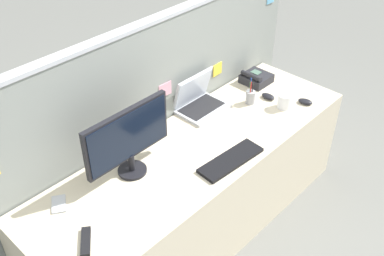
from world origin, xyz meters
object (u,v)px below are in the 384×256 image
at_px(desktop_monitor, 128,138).
at_px(keyboard_main, 231,160).
at_px(desk_phone, 256,78).
at_px(computer_mouse_left_hand, 305,102).
at_px(computer_mouse_right_hand, 268,96).
at_px(coffee_mug, 285,101).
at_px(cell_phone_silver_slab, 59,204).
at_px(pen_cup, 250,97).
at_px(laptop, 198,100).
at_px(tv_remote, 86,241).

bearing_deg(desktop_monitor, keyboard_main, -38.84).
distance_m(desktop_monitor, desk_phone, 1.29).
height_order(desk_phone, computer_mouse_left_hand, desk_phone).
xyz_separation_m(desktop_monitor, computer_mouse_right_hand, (1.15, -0.12, -0.22)).
bearing_deg(computer_mouse_left_hand, coffee_mug, 135.91).
height_order(keyboard_main, cell_phone_silver_slab, keyboard_main).
height_order(computer_mouse_right_hand, pen_cup, pen_cup).
xyz_separation_m(laptop, tv_remote, (-1.22, -0.39, -0.05)).
height_order(laptop, computer_mouse_left_hand, laptop).
relative_size(tv_remote, coffee_mug, 1.32).
bearing_deg(computer_mouse_left_hand, pen_cup, 118.10).
xyz_separation_m(desktop_monitor, cell_phone_silver_slab, (-0.43, 0.07, -0.23)).
xyz_separation_m(desktop_monitor, computer_mouse_left_hand, (1.28, -0.34, -0.22)).
bearing_deg(keyboard_main, coffee_mug, 12.14).
bearing_deg(keyboard_main, tv_remote, 176.41).
bearing_deg(desktop_monitor, tv_remote, -154.31).
distance_m(desktop_monitor, laptop, 0.77).
distance_m(keyboard_main, coffee_mug, 0.70).
distance_m(computer_mouse_right_hand, coffee_mug, 0.15).
relative_size(laptop, desk_phone, 1.72).
distance_m(desktop_monitor, tv_remote, 0.59).
bearing_deg(computer_mouse_left_hand, desktop_monitor, 151.05).
xyz_separation_m(desk_phone, pen_cup, (-0.25, -0.14, 0.01)).
distance_m(laptop, computer_mouse_right_hand, 0.51).
distance_m(laptop, pen_cup, 0.36).
xyz_separation_m(computer_mouse_right_hand, tv_remote, (-1.64, -0.11, -0.01)).
bearing_deg(coffee_mug, cell_phone_silver_slab, 167.85).
relative_size(laptop, cell_phone_silver_slab, 2.64).
distance_m(desktop_monitor, computer_mouse_left_hand, 1.34).
relative_size(laptop, keyboard_main, 0.77).
relative_size(desktop_monitor, laptop, 1.68).
distance_m(computer_mouse_right_hand, pen_cup, 0.15).
bearing_deg(computer_mouse_right_hand, desktop_monitor, 173.38).
xyz_separation_m(computer_mouse_right_hand, computer_mouse_left_hand, (0.12, -0.22, 0.00)).
height_order(desk_phone, cell_phone_silver_slab, desk_phone).
relative_size(pen_cup, cell_phone_silver_slab, 1.47).
bearing_deg(cell_phone_silver_slab, coffee_mug, 20.42).
bearing_deg(tv_remote, computer_mouse_left_hand, 34.39).
bearing_deg(computer_mouse_right_hand, desk_phone, 58.71).
height_order(desktop_monitor, laptop, desktop_monitor).
bearing_deg(coffee_mug, tv_remote, 178.97).
distance_m(keyboard_main, computer_mouse_left_hand, 0.83).
distance_m(tv_remote, coffee_mug, 1.62).
distance_m(laptop, computer_mouse_left_hand, 0.74).
distance_m(desktop_monitor, coffee_mug, 1.18).
relative_size(keyboard_main, cell_phone_silver_slab, 3.40).
bearing_deg(computer_mouse_right_hand, cell_phone_silver_slab, 172.34).
bearing_deg(coffee_mug, keyboard_main, -171.96).
distance_m(desk_phone, cell_phone_silver_slab, 1.70).
bearing_deg(pen_cup, computer_mouse_right_hand, -23.55).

